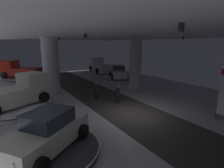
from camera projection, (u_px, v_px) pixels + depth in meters
ground at (134, 114)px, 12.95m from camera, size 24.00×44.00×0.06m
ceiling_with_spotlights at (136, 33)px, 11.73m from camera, size 24.00×44.00×0.39m
column_left at (51, 66)px, 17.63m from camera, size 1.57×1.57×5.50m
column_right at (135, 64)px, 19.57m from camera, size 1.25×1.25×5.50m
display_platform_near_left at (48, 151)px, 8.14m from camera, size 4.65×4.65×0.32m
display_car_near_left at (47, 132)px, 7.97m from camera, size 4.45×3.95×1.71m
display_platform_mid_left at (14, 107)px, 13.76m from camera, size 5.68×5.68×0.28m
pickup_truck_mid_left at (17, 93)px, 13.79m from camera, size 5.69×4.29×2.30m
display_platform_deep_left at (22, 78)px, 25.46m from camera, size 5.68×5.68×0.29m
pickup_truck_deep_left at (19, 70)px, 25.28m from camera, size 5.39×5.05×2.30m
display_platform_far_right at (118, 79)px, 24.89m from camera, size 4.52×4.52×0.33m
display_car_far_right at (118, 72)px, 24.72m from camera, size 3.56×4.56×1.71m
display_platform_deep_right at (100, 72)px, 30.73m from camera, size 5.68×5.68×0.23m
pickup_truck_deep_right at (99, 66)px, 30.79m from camera, size 3.24×5.54×2.30m
visitor_walking_near at (96, 90)px, 16.07m from camera, size 0.32×0.32×1.59m
visitor_walking_far at (118, 93)px, 14.99m from camera, size 0.32×0.32×1.59m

